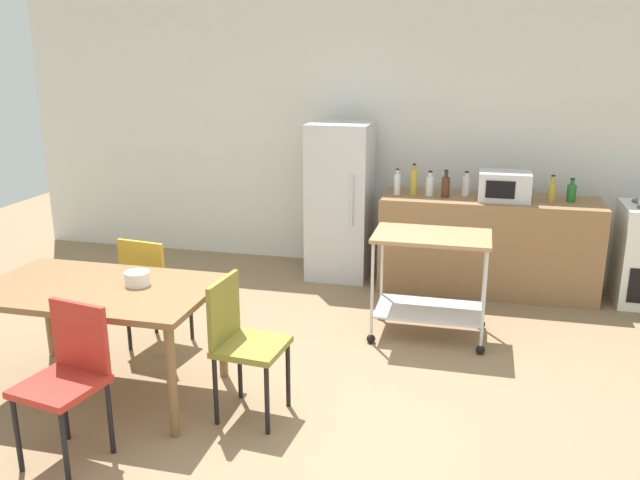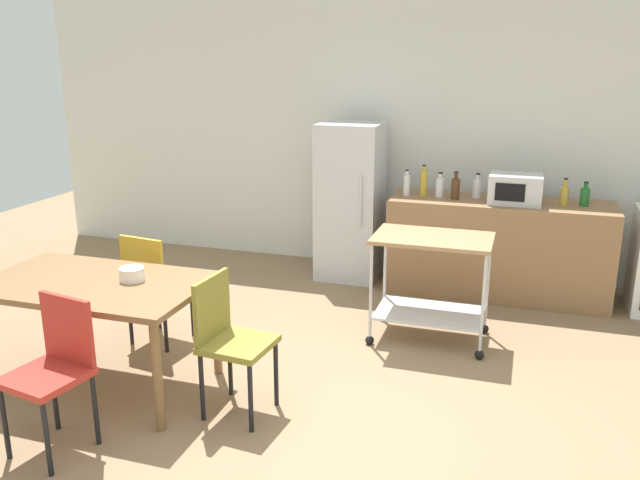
# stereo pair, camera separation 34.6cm
# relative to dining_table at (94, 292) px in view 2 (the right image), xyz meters

# --- Properties ---
(ground_plane) EXTENTS (12.00, 12.00, 0.00)m
(ground_plane) POSITION_rel_dining_table_xyz_m (1.58, 0.03, -0.67)
(ground_plane) COLOR #8C7051
(back_wall) EXTENTS (8.40, 0.12, 2.90)m
(back_wall) POSITION_rel_dining_table_xyz_m (1.58, 3.23, 0.78)
(back_wall) COLOR silver
(back_wall) RESTS_ON ground_plane
(kitchen_counter) EXTENTS (2.00, 0.64, 0.90)m
(kitchen_counter) POSITION_rel_dining_table_xyz_m (2.48, 2.63, -0.22)
(kitchen_counter) COLOR olive
(kitchen_counter) RESTS_ON ground_plane
(dining_table) EXTENTS (1.50, 0.90, 0.75)m
(dining_table) POSITION_rel_dining_table_xyz_m (0.00, 0.00, 0.00)
(dining_table) COLOR brown
(dining_table) RESTS_ON ground_plane
(chair_mustard) EXTENTS (0.45, 0.45, 0.89)m
(chair_mustard) POSITION_rel_dining_table_xyz_m (0.01, 0.70, -0.15)
(chair_mustard) COLOR gold
(chair_mustard) RESTS_ON ground_plane
(chair_red) EXTENTS (0.47, 0.47, 0.89)m
(chair_red) POSITION_rel_dining_table_xyz_m (0.23, -0.71, -0.15)
(chair_red) COLOR #B72D23
(chair_red) RESTS_ON ground_plane
(chair_olive) EXTENTS (0.43, 0.43, 0.89)m
(chair_olive) POSITION_rel_dining_table_xyz_m (1.00, -0.05, -0.15)
(chair_olive) COLOR olive
(chair_olive) RESTS_ON ground_plane
(refrigerator) EXTENTS (0.60, 0.63, 1.55)m
(refrigerator) POSITION_rel_dining_table_xyz_m (1.03, 2.73, 0.10)
(refrigerator) COLOR silver
(refrigerator) RESTS_ON ground_plane
(kitchen_cart) EXTENTS (0.91, 0.57, 0.85)m
(kitchen_cart) POSITION_rel_dining_table_xyz_m (2.03, 1.42, -0.10)
(kitchen_cart) COLOR #A37A51
(kitchen_cart) RESTS_ON ground_plane
(bottle_wine) EXTENTS (0.06, 0.06, 0.25)m
(bottle_wine) POSITION_rel_dining_table_xyz_m (1.61, 2.59, 0.34)
(bottle_wine) COLOR silver
(bottle_wine) RESTS_ON kitchen_counter
(bottle_soy_sauce) EXTENTS (0.07, 0.07, 0.30)m
(bottle_soy_sauce) POSITION_rel_dining_table_xyz_m (1.76, 2.62, 0.36)
(bottle_soy_sauce) COLOR gold
(bottle_soy_sauce) RESTS_ON kitchen_counter
(bottle_olive_oil) EXTENTS (0.08, 0.08, 0.23)m
(bottle_olive_oil) POSITION_rel_dining_table_xyz_m (1.91, 2.63, 0.32)
(bottle_olive_oil) COLOR silver
(bottle_olive_oil) RESTS_ON kitchen_counter
(bottle_sesame_oil) EXTENTS (0.08, 0.08, 0.26)m
(bottle_sesame_oil) POSITION_rel_dining_table_xyz_m (2.06, 2.58, 0.33)
(bottle_sesame_oil) COLOR #4C2D19
(bottle_sesame_oil) RESTS_ON kitchen_counter
(bottle_hot_sauce) EXTENTS (0.08, 0.08, 0.23)m
(bottle_hot_sauce) POSITION_rel_dining_table_xyz_m (2.24, 2.71, 0.32)
(bottle_hot_sauce) COLOR silver
(bottle_hot_sauce) RESTS_ON kitchen_counter
(microwave) EXTENTS (0.46, 0.35, 0.26)m
(microwave) POSITION_rel_dining_table_xyz_m (2.59, 2.58, 0.36)
(microwave) COLOR silver
(microwave) RESTS_ON kitchen_counter
(bottle_vinegar) EXTENTS (0.07, 0.07, 0.24)m
(bottle_vinegar) POSITION_rel_dining_table_xyz_m (3.01, 2.62, 0.32)
(bottle_vinegar) COLOR gold
(bottle_vinegar) RESTS_ON kitchen_counter
(bottle_soda) EXTENTS (0.08, 0.08, 0.22)m
(bottle_soda) POSITION_rel_dining_table_xyz_m (3.18, 2.65, 0.32)
(bottle_soda) COLOR #1E6628
(bottle_soda) RESTS_ON kitchen_counter
(fruit_bowl) EXTENTS (0.16, 0.16, 0.09)m
(fruit_bowl) POSITION_rel_dining_table_xyz_m (0.24, 0.09, 0.12)
(fruit_bowl) COLOR white
(fruit_bowl) RESTS_ON dining_table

